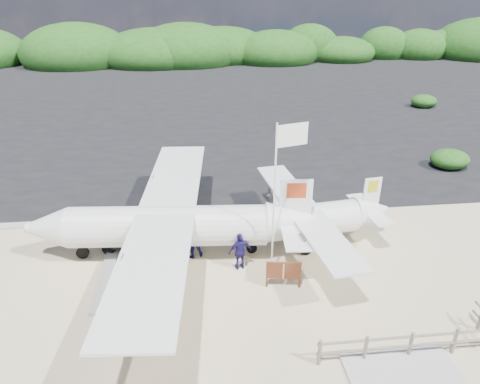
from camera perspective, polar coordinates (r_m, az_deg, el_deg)
The scene contains 14 objects.
ground at distance 18.18m, azimuth -3.29°, elevation -11.01°, with size 160.00×160.00×0.00m, color beige.
asphalt_apron at distance 45.86m, azimuth -5.47°, elevation 12.01°, with size 90.00×50.00×0.04m, color #B2B2B2, non-canonical shape.
lagoon at distance 21.15m, azimuth -29.00°, elevation -8.83°, with size 9.00×7.00×0.40m, color #B2B2B2, non-canonical shape.
walkway_pad at distance 15.11m, azimuth 21.42°, elevation -22.63°, with size 3.50×2.50×0.10m, color #B2B2B2, non-canonical shape.
vegetation_band at distance 70.39m, azimuth -5.95°, elevation 16.84°, with size 124.00×8.00×4.40m, color #B2B2B2, non-canonical shape.
fence at distance 15.90m, azimuth 21.48°, elevation -19.70°, with size 6.40×2.00×1.10m, color #B2B2B2, non-canonical shape.
baggage_cart at distance 20.24m, azimuth -13.98°, elevation -7.60°, with size 2.62×1.50×1.31m, color blue, non-canonical shape.
flagpole at distance 18.40m, azimuth 4.20°, elevation -10.55°, with size 1.30×0.54×6.49m, color white, non-canonical shape.
signboard at distance 17.63m, azimuth 5.71°, elevation -12.46°, with size 1.47×0.14×1.21m, color brown, non-canonical shape.
crew_a at distance 20.04m, azimuth -8.48°, elevation -4.56°, with size 0.61×0.40×1.69m, color #1B1552.
crew_b at distance 18.92m, azimuth -6.40°, elevation -6.17°, with size 0.89×0.69×1.83m, color #1B1552.
crew_c at distance 18.07m, azimuth 0.02°, elevation -7.92°, with size 0.99×0.41×1.69m, color #1B1552.
aircraft_large at distance 44.87m, azimuth 19.57°, elevation 10.35°, with size 15.63×15.63×4.69m, color #B2B2B2, non-canonical shape.
aircraft_small at distance 51.55m, azimuth -20.35°, elevation 12.10°, with size 8.27×8.27×2.98m, color #B2B2B2, non-canonical shape.
Camera 1 is at (-0.56, -14.54, 10.90)m, focal length 32.00 mm.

